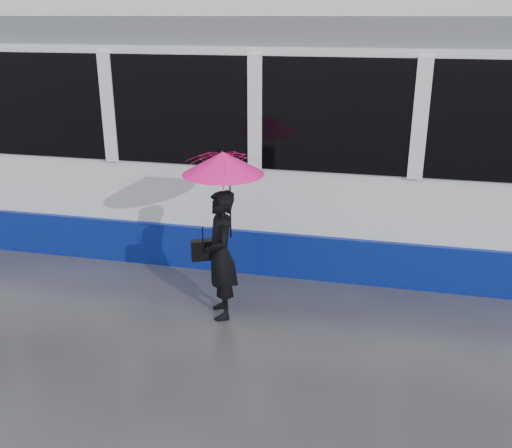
# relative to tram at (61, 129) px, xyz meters

# --- Properties ---
(ground) EXTENTS (90.00, 90.00, 0.00)m
(ground) POSITION_rel_tram_xyz_m (3.48, -2.50, -1.64)
(ground) COLOR #2D2C32
(ground) RESTS_ON ground
(rails) EXTENTS (34.00, 1.51, 0.02)m
(rails) POSITION_rel_tram_xyz_m (3.48, -0.00, -1.63)
(rails) COLOR #3F3D38
(rails) RESTS_ON ground
(tram) EXTENTS (26.00, 2.56, 3.35)m
(tram) POSITION_rel_tram_xyz_m (0.00, 0.00, 0.00)
(tram) COLOR white
(tram) RESTS_ON ground
(woman) EXTENTS (0.57, 0.66, 1.54)m
(woman) POSITION_rel_tram_xyz_m (3.38, -2.44, -0.87)
(woman) COLOR black
(woman) RESTS_ON ground
(umbrella) EXTENTS (1.20, 1.20, 1.04)m
(umbrella) POSITION_rel_tram_xyz_m (3.43, -2.44, 0.04)
(umbrella) COLOR #ED1474
(umbrella) RESTS_ON ground
(handbag) EXTENTS (0.30, 0.22, 0.42)m
(handbag) POSITION_rel_tram_xyz_m (3.16, -2.42, -0.83)
(handbag) COLOR black
(handbag) RESTS_ON ground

